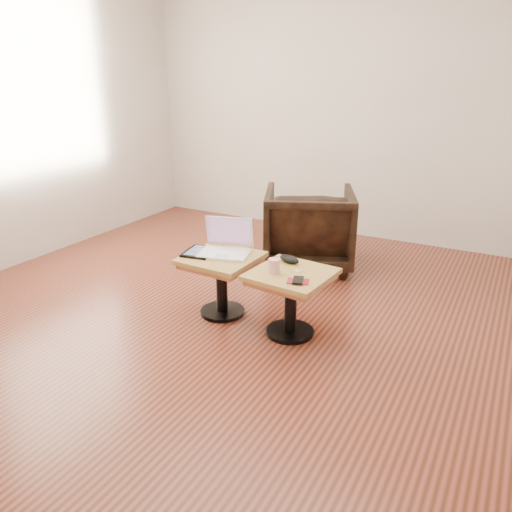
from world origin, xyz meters
The scene contains 11 objects.
room_shell centered at (0.00, 0.00, 1.35)m, with size 4.52×4.52×2.71m.
side_table_left centered at (-0.07, -0.05, 0.34)m, with size 0.51×0.51×0.45m.
side_table_right centered at (0.49, -0.08, 0.34)m, with size 0.54×0.54×0.45m.
laptop centered at (-0.07, 0.02, 0.50)m, with size 0.41×0.37×0.25m.
tablet centered at (-0.23, -0.07, 0.46)m, with size 0.24×0.28×0.02m.
charging_adapter centered at (-0.22, 0.16, 0.46)m, with size 0.04×0.04×0.03m, color white.
glasses_case centered at (0.41, 0.07, 0.47)m, with size 0.16×0.07×0.05m, color black.
striped_cup centered at (0.40, -0.15, 0.50)m, with size 0.07×0.07×0.10m, color #E36070.
earbuds_tangle centered at (0.53, -0.05, 0.45)m, with size 0.07×0.05×0.01m.
phone_on_sleeve centered at (0.59, -0.20, 0.46)m, with size 0.16×0.13×0.02m.
armchair centered at (0.09, 1.15, 0.36)m, with size 0.76×0.78×0.71m, color black.
Camera 1 is at (1.72, -2.81, 1.67)m, focal length 35.00 mm.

